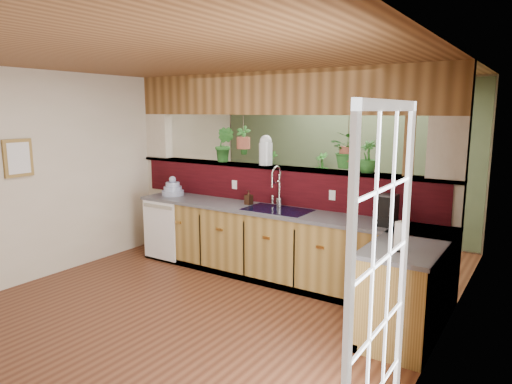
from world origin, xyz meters
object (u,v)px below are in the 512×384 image
Objects in this scene: paper_towel at (400,237)px; glass_jar at (266,150)px; coffee_maker at (386,211)px; faucet at (277,185)px; soap_dispenser at (249,197)px; shelving_console at (293,202)px; dish_stack at (173,189)px.

paper_towel is 2.53m from glass_jar.
faucet is at bearing 176.02° from coffee_maker.
faucet is 2.78× the size of soap_dispenser.
glass_jar is at bearing 77.66° from soap_dispenser.
paper_towel is (2.21, -0.92, 0.03)m from soap_dispenser.
shelving_console is (-0.54, 2.21, -0.49)m from soap_dispenser.
shelving_console is (0.75, 2.25, -0.49)m from dish_stack.
soap_dispenser is at bearing -167.85° from faucet.
faucet is 1.68m from dish_stack.
shelving_console is at bearing 107.73° from glass_jar.
paper_towel is 4.20m from shelving_console.
faucet is 2.09m from paper_towel.
glass_jar reaches higher than paper_towel.
paper_towel reaches higher than shelving_console.
soap_dispenser is at bearing -102.34° from glass_jar.
soap_dispenser is (-0.38, -0.08, -0.19)m from faucet.
glass_jar is (0.07, 0.31, 0.59)m from soap_dispenser.
coffee_maker is 3.33m from shelving_console.
dish_stack reaches higher than shelving_console.
soap_dispenser is 0.59× the size of coffee_maker.
dish_stack is 1.18× the size of paper_towel.
soap_dispenser is at bearing -88.96° from shelving_console.
coffee_maker reaches higher than paper_towel.
coffee_maker reaches higher than shelving_console.
glass_jar is at bearing 170.00° from coffee_maker.
coffee_maker is (1.45, -0.16, -0.14)m from faucet.
paper_towel is at bearing -28.62° from faucet.
dish_stack is 0.22× the size of shelving_console.
dish_stack is (-1.67, -0.13, -0.20)m from faucet.
faucet is 0.37× the size of shelving_console.
glass_jar reaches higher than dish_stack.
coffee_maker reaches higher than dish_stack.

